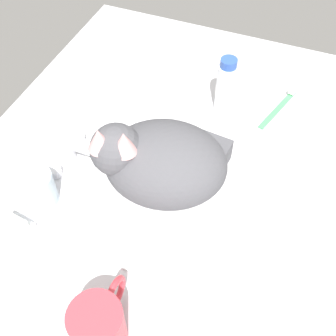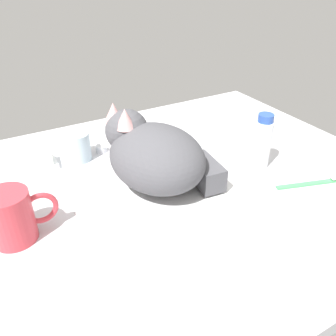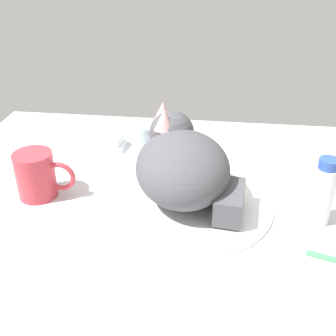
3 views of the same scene
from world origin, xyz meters
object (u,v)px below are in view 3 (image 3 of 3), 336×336
(rinse_cup, at_px, (145,138))
(soap_bar, at_px, (107,139))
(coffee_mug, at_px, (37,175))
(cat, at_px, (183,163))
(toothpaste_bottle, at_px, (322,194))
(faucet, at_px, (190,145))

(rinse_cup, xyz_separation_m, soap_bar, (-0.10, 0.01, -0.01))
(coffee_mug, bearing_deg, soap_bar, 70.31)
(cat, xyz_separation_m, rinse_cup, (-0.11, 0.19, -0.04))
(coffee_mug, distance_m, rinse_cup, 0.29)
(cat, height_order, soap_bar, cat)
(cat, distance_m, toothpaste_bottle, 0.26)
(rinse_cup, bearing_deg, cat, -60.69)
(rinse_cup, height_order, toothpaste_bottle, toothpaste_bottle)
(coffee_mug, bearing_deg, rinse_cup, 50.75)
(cat, height_order, rinse_cup, cat)
(cat, distance_m, soap_bar, 0.30)
(coffee_mug, relative_size, rinse_cup, 1.74)
(faucet, xyz_separation_m, coffee_mug, (-0.29, -0.21, 0.02))
(cat, height_order, coffee_mug, cat)
(coffee_mug, relative_size, toothpaste_bottle, 0.92)
(cat, distance_m, coffee_mug, 0.29)
(rinse_cup, distance_m, toothpaste_bottle, 0.44)
(faucet, xyz_separation_m, toothpaste_bottle, (0.26, -0.24, 0.03))
(rinse_cup, bearing_deg, toothpaste_bottle, -33.47)
(cat, xyz_separation_m, soap_bar, (-0.21, 0.20, -0.06))
(soap_bar, bearing_deg, rinse_cup, -4.93)
(faucet, relative_size, soap_bar, 1.66)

